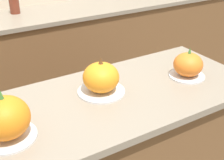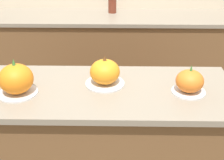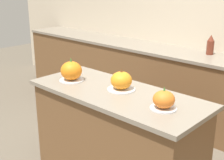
% 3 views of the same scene
% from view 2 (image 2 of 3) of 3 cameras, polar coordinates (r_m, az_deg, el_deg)
% --- Properties ---
extents(kitchen_island, '(1.52, 0.64, 0.89)m').
position_cam_2_polar(kitchen_island, '(2.04, -1.23, -12.60)').
color(kitchen_island, brown).
rests_on(kitchen_island, ground_plane).
extents(back_counter, '(6.00, 0.60, 0.92)m').
position_cam_2_polar(back_counter, '(3.31, -0.28, 4.00)').
color(back_counter, brown).
rests_on(back_counter, ground_plane).
extents(pumpkin_cake_left, '(0.22, 0.22, 0.21)m').
position_cam_2_polar(pumpkin_cake_left, '(1.79, -17.12, 0.06)').
color(pumpkin_cake_left, silver).
rests_on(pumpkin_cake_left, kitchen_island).
extents(pumpkin_cake_center, '(0.23, 0.23, 0.18)m').
position_cam_2_polar(pumpkin_cake_center, '(1.82, -1.39, 1.34)').
color(pumpkin_cake_center, silver).
rests_on(pumpkin_cake_center, kitchen_island).
extents(pumpkin_cake_right, '(0.19, 0.19, 0.17)m').
position_cam_2_polar(pumpkin_cake_right, '(1.78, 14.01, -0.33)').
color(pumpkin_cake_right, silver).
rests_on(pumpkin_cake_right, kitchen_island).
extents(bottle_tall, '(0.08, 0.08, 0.23)m').
position_cam_2_polar(bottle_tall, '(3.24, 0.06, 14.08)').
color(bottle_tall, maroon).
rests_on(bottle_tall, back_counter).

